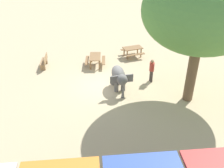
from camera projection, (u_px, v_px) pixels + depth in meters
The scene contains 7 objects.
ground_plane at pixel (103, 86), 16.90m from camera, with size 60.00×60.00×0.00m, color tan.
elephant at pixel (119, 76), 16.08m from camera, with size 1.43×2.14×1.47m.
person_handler at pixel (152, 69), 16.92m from camera, with size 0.32×0.50×1.62m.
shade_tree_main at pixel (203, 11), 12.84m from camera, with size 6.26×5.74×7.59m.
wooden_bench at pixel (44, 61), 19.00m from camera, with size 0.43×1.41×0.88m.
picnic_table_near at pixel (133, 50), 20.49m from camera, with size 1.82×1.80×0.78m.
picnic_table_far at pixel (95, 58), 19.13m from camera, with size 1.59×1.61×0.78m.
Camera 1 is at (0.78, 14.38, 8.86)m, focal length 41.12 mm.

